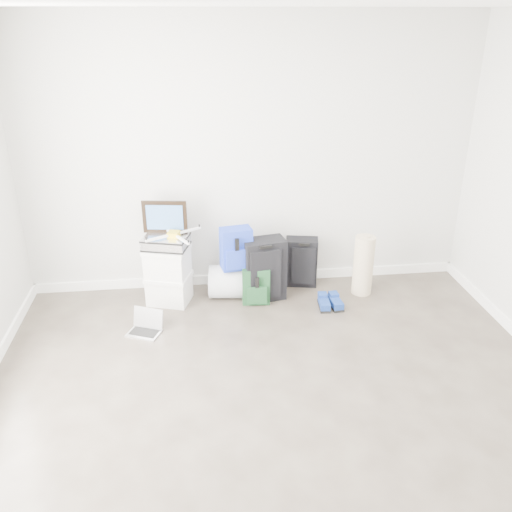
{
  "coord_description": "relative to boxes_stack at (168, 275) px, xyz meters",
  "views": [
    {
      "loc": [
        -0.55,
        -2.7,
        2.67
      ],
      "look_at": [
        -0.01,
        1.9,
        0.57
      ],
      "focal_mm": 38.0,
      "sensor_mm": 36.0,
      "label": 1
    }
  ],
  "objects": [
    {
      "name": "shoes",
      "position": [
        1.57,
        -0.3,
        -0.25
      ],
      "size": [
        0.23,
        0.26,
        0.08
      ],
      "rotation": [
        0.0,
        0.0,
        -0.01
      ],
      "color": "black",
      "rests_on": "ground"
    },
    {
      "name": "boxes_stack",
      "position": [
        0.0,
        0.0,
        0.0
      ],
      "size": [
        0.49,
        0.44,
        0.59
      ],
      "rotation": [
        0.0,
        0.0,
        -0.31
      ],
      "color": "silver",
      "rests_on": "ground"
    },
    {
      "name": "carry_on",
      "position": [
        1.38,
        0.21,
        -0.04
      ],
      "size": [
        0.36,
        0.27,
        0.52
      ],
      "rotation": [
        0.0,
        0.0,
        -0.2
      ],
      "color": "black",
      "rests_on": "ground"
    },
    {
      "name": "painting",
      "position": [
        -0.0,
        0.1,
        0.57
      ],
      "size": [
        0.43,
        0.09,
        0.32
      ],
      "rotation": [
        0.0,
        0.0,
        -0.15
      ],
      "color": "black",
      "rests_on": "briefcase"
    },
    {
      "name": "green_backpack",
      "position": [
        0.86,
        -0.12,
        -0.11
      ],
      "size": [
        0.28,
        0.21,
        0.38
      ],
      "rotation": [
        0.0,
        0.0,
        -0.06
      ],
      "color": "#12321B",
      "rests_on": "ground"
    },
    {
      "name": "ground",
      "position": [
        0.85,
        -2.15,
        -0.3
      ],
      "size": [
        5.0,
        5.0,
        0.0
      ],
      "primitive_type": "plane",
      "color": "#332B25",
      "rests_on": "ground"
    },
    {
      "name": "room_envelope",
      "position": [
        0.85,
        -2.13,
        1.43
      ],
      "size": [
        4.52,
        5.02,
        2.71
      ],
      "color": "beige",
      "rests_on": "ground"
    },
    {
      "name": "large_suitcase",
      "position": [
        0.95,
        -0.04,
        0.02
      ],
      "size": [
        0.45,
        0.33,
        0.64
      ],
      "rotation": [
        0.0,
        0.0,
        0.18
      ],
      "color": "black",
      "rests_on": "ground"
    },
    {
      "name": "blue_backpack",
      "position": [
        0.67,
        -0.01,
        0.24
      ],
      "size": [
        0.32,
        0.26,
        0.42
      ],
      "rotation": [
        0.0,
        0.0,
        0.17
      ],
      "color": "#1B3FB3",
      "rests_on": "duffel_bag"
    },
    {
      "name": "rolled_rug",
      "position": [
        1.96,
        -0.05,
        0.02
      ],
      "size": [
        0.2,
        0.2,
        0.62
      ],
      "primitive_type": "cylinder",
      "color": "tan",
      "rests_on": "ground"
    },
    {
      "name": "drone",
      "position": [
        0.08,
        -0.02,
        0.44
      ],
      "size": [
        0.52,
        0.52,
        0.05
      ],
      "rotation": [
        0.0,
        0.0,
        -0.28
      ],
      "color": "gold",
      "rests_on": "briefcase"
    },
    {
      "name": "laptop",
      "position": [
        -0.2,
        -0.55,
        -0.25
      ],
      "size": [
        0.34,
        0.3,
        0.2
      ],
      "rotation": [
        0.0,
        0.0,
        -0.41
      ],
      "color": "#B7B7BC",
      "rests_on": "ground"
    },
    {
      "name": "briefcase",
      "position": [
        0.0,
        0.0,
        0.35
      ],
      "size": [
        0.48,
        0.4,
        0.12
      ],
      "primitive_type": "cube",
      "rotation": [
        0.0,
        0.0,
        -0.28
      ],
      "color": "#B2B2B7",
      "rests_on": "boxes_stack"
    },
    {
      "name": "duffel_bag",
      "position": [
        0.67,
        0.02,
        -0.13
      ],
      "size": [
        0.58,
        0.41,
        0.34
      ],
      "primitive_type": "cylinder",
      "rotation": [
        0.0,
        1.57,
        -0.13
      ],
      "color": "gray",
      "rests_on": "ground"
    }
  ]
}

